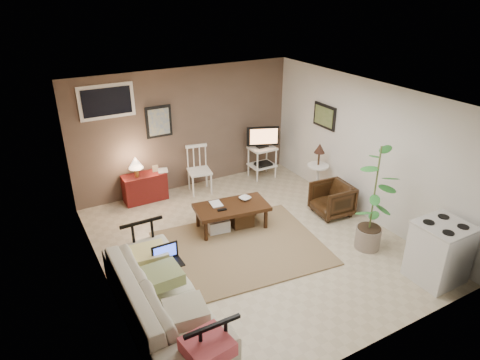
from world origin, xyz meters
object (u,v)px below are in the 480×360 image
coffee_table (231,215)px  stove (439,252)px  side_table (318,164)px  potted_plant (374,195)px  armchair (332,198)px  red_console (144,185)px  tv_stand (263,151)px  spindle_chair (199,171)px  sofa (162,289)px

coffee_table → stove: bearing=-54.2°
side_table → potted_plant: size_ratio=0.63×
potted_plant → armchair: bearing=79.6°
red_console → potted_plant: 4.20m
tv_stand → coffee_table: bearing=-135.9°
spindle_chair → side_table: bearing=-34.1°
armchair → coffee_table: bearing=-98.9°
armchair → potted_plant: bearing=-5.5°
coffee_table → red_console: (-0.96, 1.71, 0.07)m
red_console → potted_plant: potted_plant is taller
side_table → stove: side_table is taller
spindle_chair → potted_plant: (1.48, -3.10, 0.48)m
sofa → red_console: (0.79, 3.19, -0.13)m
side_table → potted_plant: (-0.42, -1.81, 0.25)m
potted_plant → tv_stand: bearing=90.5°
armchair → potted_plant: (-0.20, -1.11, 0.61)m
potted_plant → coffee_table: bearing=135.8°
spindle_chair → armchair: 2.61m
coffee_table → side_table: size_ratio=1.19×
sofa → stove: size_ratio=2.62×
tv_stand → red_console: bearing=175.9°
sofa → tv_stand: bearing=-47.9°
coffee_table → stove: stove is taller
tv_stand → potted_plant: 3.11m
spindle_chair → stove: bearing=-67.0°
sofa → potted_plant: (3.35, -0.09, 0.47)m
spindle_chair → armchair: size_ratio=1.47×
sofa → spindle_chair: (1.87, 3.02, -0.01)m
red_console → tv_stand: tv_stand is taller
side_table → sofa: bearing=-155.4°
sofa → stove: (3.63, -1.12, -0.01)m
red_console → spindle_chair: (1.08, -0.17, 0.12)m
sofa → tv_stand: 4.49m
spindle_chair → red_console: bearing=170.9°
side_table → coffee_table: bearing=-172.9°
tv_stand → potted_plant: size_ratio=0.64×
spindle_chair → potted_plant: bearing=-64.4°
spindle_chair → side_table: (1.91, -1.29, 0.23)m
sofa → spindle_chair: spindle_chair is taller
sofa → side_table: (3.78, 1.73, 0.22)m
tv_stand → side_table: 1.36m
coffee_table → red_console: red_console is taller
tv_stand → armchair: size_ratio=1.75×
spindle_chair → tv_stand: tv_stand is taller
coffee_table → side_table: 2.08m
spindle_chair → potted_plant: size_ratio=0.54×
red_console → spindle_chair: bearing=-9.1°
spindle_chair → armchair: spindle_chair is taller
spindle_chair → armchair: (1.69, -1.99, -0.12)m
sofa → stove: bearing=-107.2°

